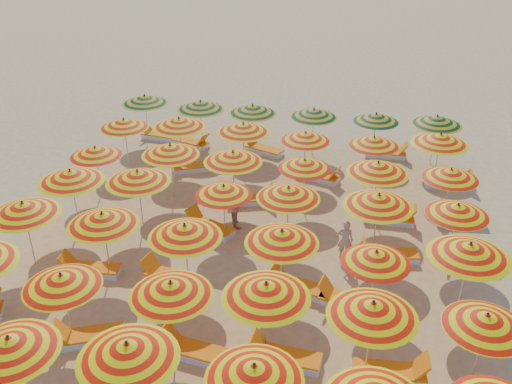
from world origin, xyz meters
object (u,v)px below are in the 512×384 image
at_px(umbrella_11, 486,321).
at_px(lounger_12, 209,227).
at_px(lounger_4, 90,336).
at_px(lounger_22, 191,143).
at_px(umbrella_41, 437,120).
at_px(umbrella_27, 305,164).
at_px(umbrella_16, 376,257).
at_px(umbrella_30, 124,123).
at_px(umbrella_20, 224,190).
at_px(umbrella_22, 378,200).
at_px(umbrella_28, 378,168).
at_px(beachgoer_a, 345,240).
at_px(umbrella_35, 440,139).
at_px(lounger_14, 466,259).
at_px(umbrella_25, 170,150).
at_px(umbrella_9, 266,290).
at_px(umbrella_31, 179,123).
at_px(umbrella_3, 254,372).
at_px(umbrella_34, 374,141).
at_px(umbrella_38, 253,109).
at_px(lounger_10, 299,287).
at_px(lounger_6, 285,357).
at_px(umbrella_37, 201,105).
at_px(lounger_9, 170,278).
at_px(umbrella_19, 138,176).
at_px(umbrella_33, 306,137).
at_px(umbrella_36, 145,99).
at_px(umbrella_26, 233,157).
at_px(lounger_19, 319,176).
at_px(umbrella_40, 376,118).
at_px(umbrella_1, 10,345).
at_px(umbrella_7, 62,281).
at_px(umbrella_21, 288,193).
at_px(lounger_21, 160,136).
at_px(lounger_20, 449,183).
at_px(lounger_13, 389,256).
at_px(lounger_18, 193,167).
at_px(umbrella_10, 373,309).
at_px(umbrella_23, 458,210).
at_px(umbrella_32, 243,128).
at_px(umbrella_13, 102,219).
at_px(lounger_16, 390,218).
at_px(lounger_5, 193,351).
at_px(umbrella_14, 185,231).
at_px(umbrella_29, 451,174).
at_px(lounger_24, 386,153).
at_px(lounger_11, 348,301).
at_px(umbrella_18, 71,176).

distance_m(umbrella_11, lounger_12, 9.51).
relative_size(lounger_4, lounger_22, 1.00).
bearing_deg(umbrella_41, umbrella_27, -136.54).
relative_size(umbrella_16, umbrella_30, 0.89).
bearing_deg(umbrella_20, umbrella_22, -2.92).
relative_size(umbrella_28, beachgoer_a, 2.00).
relative_size(umbrella_35, lounger_14, 1.48).
relative_size(umbrella_25, umbrella_41, 0.85).
distance_m(umbrella_9, umbrella_31, 10.99).
relative_size(umbrella_3, umbrella_34, 1.22).
distance_m(umbrella_34, umbrella_38, 5.55).
bearing_deg(lounger_10, lounger_4, 45.12).
relative_size(umbrella_9, lounger_6, 1.53).
bearing_deg(umbrella_37, lounger_9, -80.66).
xyz_separation_m(umbrella_19, umbrella_38, (2.51, 7.00, -0.08)).
bearing_deg(umbrella_33, umbrella_9, -89.69).
xyz_separation_m(umbrella_36, lounger_6, (7.96, -12.62, -1.76)).
bearing_deg(umbrella_16, umbrella_19, 159.34).
relative_size(umbrella_3, umbrella_28, 1.00).
relative_size(umbrella_26, lounger_19, 1.36).
relative_size(umbrella_35, lounger_19, 1.46).
xyz_separation_m(umbrella_19, umbrella_27, (5.19, 2.38, -0.25)).
bearing_deg(umbrella_41, umbrella_40, 174.71).
distance_m(umbrella_28, umbrella_31, 8.14).
distance_m(umbrella_1, umbrella_25, 9.97).
relative_size(umbrella_7, umbrella_19, 0.95).
bearing_deg(umbrella_27, umbrella_21, -96.26).
bearing_deg(umbrella_31, lounger_21, 124.18).
bearing_deg(umbrella_33, lounger_20, 2.25).
bearing_deg(umbrella_30, lounger_13, -25.78).
xyz_separation_m(umbrella_20, lounger_18, (-2.37, 4.57, -1.58)).
bearing_deg(umbrella_26, umbrella_28, -0.07).
distance_m(umbrella_10, umbrella_23, 5.83).
xyz_separation_m(umbrella_20, umbrella_32, (-0.32, 4.83, 0.18)).
relative_size(lounger_10, lounger_14, 1.01).
distance_m(umbrella_13, lounger_16, 9.66).
xyz_separation_m(umbrella_30, lounger_12, (4.57, -4.40, -1.69)).
bearing_deg(lounger_16, umbrella_40, 97.97).
height_order(lounger_5, lounger_9, same).
height_order(umbrella_10, umbrella_23, umbrella_10).
relative_size(umbrella_20, umbrella_26, 0.92).
relative_size(umbrella_31, lounger_5, 1.35).
xyz_separation_m(umbrella_13, umbrella_14, (2.50, -0.23, 0.02)).
distance_m(umbrella_20, umbrella_38, 7.00).
height_order(umbrella_11, umbrella_40, umbrella_11).
relative_size(umbrella_29, lounger_24, 1.27).
distance_m(umbrella_26, umbrella_33, 3.50).
height_order(umbrella_11, lounger_24, umbrella_11).
relative_size(lounger_11, lounger_18, 1.00).
bearing_deg(lounger_13, umbrella_18, -11.04).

